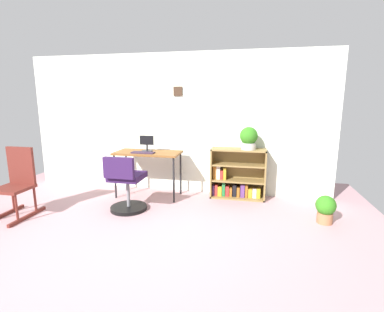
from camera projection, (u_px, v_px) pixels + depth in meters
ground_plane at (121, 250)px, 2.99m from camera, size 6.24×6.24×0.00m
wall_back at (174, 124)px, 4.82m from camera, size 5.20×0.12×2.32m
desk at (148, 156)px, 4.56m from camera, size 1.05×0.51×0.74m
monitor at (147, 144)px, 4.60m from camera, size 0.23×0.18×0.25m
keyboard at (143, 153)px, 4.44m from camera, size 0.36×0.14×0.02m
office_chair at (126, 187)px, 3.98m from camera, size 0.52×0.55×0.82m
rocking_chair at (17, 182)px, 3.83m from camera, size 0.42×0.64×0.93m
bookshelf_low at (236, 176)px, 4.57m from camera, size 0.86×0.30×0.80m
potted_plant_on_shelf at (249, 138)px, 4.36m from camera, size 0.27×0.27×0.35m
potted_plant_floor at (326, 208)px, 3.62m from camera, size 0.25×0.25×0.36m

